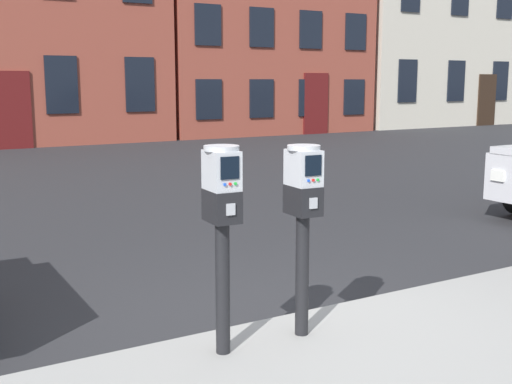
% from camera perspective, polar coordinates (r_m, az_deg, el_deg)
% --- Properties ---
extents(ground_plane, '(160.00, 160.00, 0.00)m').
position_cam_1_polar(ground_plane, '(4.74, 3.63, -13.09)').
color(ground_plane, '#28282B').
extents(parking_meter_near_kerb, '(0.23, 0.26, 1.31)m').
position_cam_1_polar(parking_meter_near_kerb, '(3.97, -3.00, -1.79)').
color(parking_meter_near_kerb, black).
rests_on(parking_meter_near_kerb, sidewalk_slab).
extents(parking_meter_twin_adjacent, '(0.23, 0.26, 1.29)m').
position_cam_1_polar(parking_meter_twin_adjacent, '(4.27, 4.15, -1.22)').
color(parking_meter_twin_adjacent, black).
rests_on(parking_meter_twin_adjacent, sidewalk_slab).
extents(townhouse_brick_corner, '(7.76, 6.60, 9.14)m').
position_cam_1_polar(townhouse_brick_corner, '(25.09, -1.48, 16.01)').
color(townhouse_brick_corner, brown).
rests_on(townhouse_brick_corner, ground_plane).
extents(townhouse_orange_brick, '(7.79, 5.56, 9.97)m').
position_cam_1_polar(townhouse_orange_brick, '(29.48, 13.42, 15.63)').
color(townhouse_orange_brick, beige).
rests_on(townhouse_orange_brick, ground_plane).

